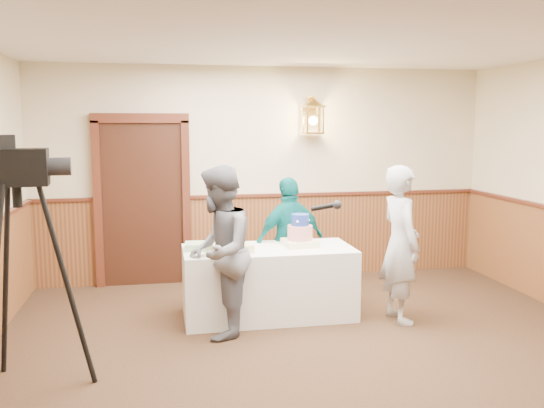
{
  "coord_description": "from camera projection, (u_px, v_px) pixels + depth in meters",
  "views": [
    {
      "loc": [
        -1.36,
        -3.99,
        2.06
      ],
      "look_at": [
        -0.26,
        1.7,
        1.25
      ],
      "focal_mm": 38.0,
      "sensor_mm": 36.0,
      "label": 1
    }
  ],
  "objects": [
    {
      "name": "display_table",
      "position": [
        268.0,
        282.0,
        6.17
      ],
      "size": [
        1.8,
        0.8,
        0.75
      ],
      "primitive_type": "cube",
      "color": "white",
      "rests_on": "ground"
    },
    {
      "name": "sheet_cake_yellow",
      "position": [
        231.0,
        249.0,
        5.9
      ],
      "size": [
        0.46,
        0.4,
        0.08
      ],
      "primitive_type": "cube",
      "rotation": [
        0.0,
        0.0,
        0.31
      ],
      "color": "#E4D288",
      "rests_on": "display_table"
    },
    {
      "name": "interviewer",
      "position": [
        219.0,
        252.0,
        5.55
      ],
      "size": [
        1.5,
        0.94,
        1.67
      ],
      "rotation": [
        0.0,
        0.0,
        -1.82
      ],
      "color": "slate",
      "rests_on": "ground"
    },
    {
      "name": "baker",
      "position": [
        400.0,
        244.0,
        5.97
      ],
      "size": [
        0.42,
        0.62,
        1.64
      ],
      "primitive_type": "imported",
      "rotation": [
        0.0,
        0.0,
        1.62
      ],
      "color": "#A8A9AD",
      "rests_on": "ground"
    },
    {
      "name": "room_shell",
      "position": [
        326.0,
        191.0,
        4.64
      ],
      "size": [
        6.02,
        7.02,
        2.81
      ],
      "color": "beige",
      "rests_on": "ground"
    },
    {
      "name": "assistant_p",
      "position": [
        290.0,
        241.0,
        6.57
      ],
      "size": [
        0.92,
        0.59,
        1.46
      ],
      "primitive_type": "imported",
      "rotation": [
        0.0,
        0.0,
        3.44
      ],
      "color": "#095E5E",
      "rests_on": "ground"
    },
    {
      "name": "tv_camera_rig",
      "position": [
        23.0,
        285.0,
        4.37
      ],
      "size": [
        0.74,
        0.69,
        1.88
      ],
      "rotation": [
        0.0,
        0.0,
        0.09
      ],
      "color": "black",
      "rests_on": "ground"
    },
    {
      "name": "sheet_cake_green",
      "position": [
        200.0,
        246.0,
        6.03
      ],
      "size": [
        0.33,
        0.27,
        0.07
      ],
      "primitive_type": "cube",
      "rotation": [
        0.0,
        0.0,
        -0.07
      ],
      "color": "#9AC58B",
      "rests_on": "display_table"
    },
    {
      "name": "ground",
      "position": [
        347.0,
        394.0,
        4.42
      ],
      "size": [
        7.0,
        7.0,
        0.0
      ],
      "primitive_type": "plane",
      "color": "#301F12",
      "rests_on": "ground"
    },
    {
      "name": "tiered_cake",
      "position": [
        300.0,
        233.0,
        6.2
      ],
      "size": [
        0.37,
        0.37,
        0.35
      ],
      "rotation": [
        0.0,
        0.0,
        0.11
      ],
      "color": "beige",
      "rests_on": "display_table"
    }
  ]
}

